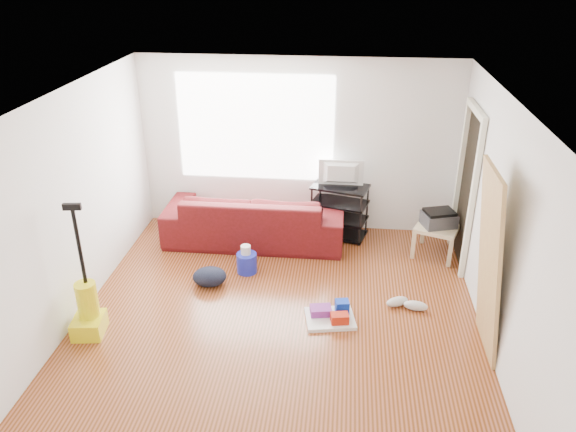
# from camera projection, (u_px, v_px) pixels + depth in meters

# --- Properties ---
(room) EXTENTS (4.51, 5.01, 2.51)m
(room) POSITION_uv_depth(u_px,v_px,m) (284.00, 217.00, 5.84)
(room) COLOR #5A2A0C
(room) RESTS_ON ground
(sofa) EXTENTS (2.49, 0.98, 0.73)m
(sofa) POSITION_uv_depth(u_px,v_px,m) (255.00, 240.00, 8.05)
(sofa) COLOR #3E0C0B
(sofa) RESTS_ON ground
(tv_stand) EXTENTS (0.86, 0.63, 0.78)m
(tv_stand) POSITION_uv_depth(u_px,v_px,m) (339.00, 211.00, 8.01)
(tv_stand) COLOR black
(tv_stand) RESTS_ON ground
(tv) EXTENTS (0.63, 0.08, 0.36)m
(tv) POSITION_uv_depth(u_px,v_px,m) (341.00, 174.00, 7.77)
(tv) COLOR black
(tv) RESTS_ON tv_stand
(side_table) EXTENTS (0.69, 0.69, 0.44)m
(side_table) POSITION_uv_depth(u_px,v_px,m) (437.00, 230.00, 7.52)
(side_table) COLOR beige
(side_table) RESTS_ON ground
(printer) EXTENTS (0.49, 0.43, 0.22)m
(printer) POSITION_uv_depth(u_px,v_px,m) (439.00, 218.00, 7.44)
(printer) COLOR #37363A
(printer) RESTS_ON side_table
(bucket) EXTENTS (0.30, 0.30, 0.26)m
(bucket) POSITION_uv_depth(u_px,v_px,m) (247.00, 271.00, 7.27)
(bucket) COLOR #1923A9
(bucket) RESTS_ON ground
(toilet_paper) EXTENTS (0.13, 0.13, 0.12)m
(toilet_paper) POSITION_uv_depth(u_px,v_px,m) (246.00, 259.00, 7.19)
(toilet_paper) COLOR silver
(toilet_paper) RESTS_ON bucket
(cleaning_tray) EXTENTS (0.61, 0.52, 0.19)m
(cleaning_tray) POSITION_uv_depth(u_px,v_px,m) (331.00, 315.00, 6.30)
(cleaning_tray) COLOR white
(cleaning_tray) RESTS_ON ground
(backpack) EXTENTS (0.47, 0.40, 0.23)m
(backpack) POSITION_uv_depth(u_px,v_px,m) (210.00, 284.00, 6.99)
(backpack) COLOR black
(backpack) RESTS_ON ground
(sneakers) EXTENTS (0.51, 0.26, 0.11)m
(sneakers) POSITION_uv_depth(u_px,v_px,m) (406.00, 304.00, 6.51)
(sneakers) COLOR silver
(sneakers) RESTS_ON ground
(vacuum) EXTENTS (0.36, 0.40, 1.51)m
(vacuum) POSITION_uv_depth(u_px,v_px,m) (88.00, 310.00, 6.01)
(vacuum) COLOR yellow
(vacuum) RESTS_ON ground
(door_panel) EXTENTS (0.25, 0.79, 1.98)m
(door_panel) POSITION_uv_depth(u_px,v_px,m) (475.00, 344.00, 5.93)
(door_panel) COLOR #AB7947
(door_panel) RESTS_ON ground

